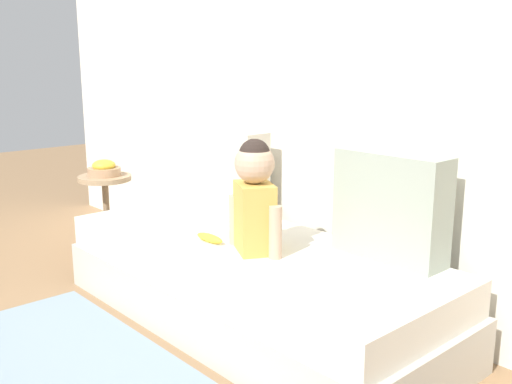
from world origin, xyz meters
name	(u,v)px	position (x,y,z in m)	size (l,w,h in m)	color
ground_plane	(249,321)	(0.00, 0.00, 0.00)	(12.00, 12.00, 0.00)	#93704C
back_wall	(331,57)	(0.00, 0.54, 1.23)	(5.20, 0.10, 2.45)	silver
couch	(249,283)	(0.00, 0.00, 0.19)	(2.00, 0.81, 0.39)	beige
throw_pillow_left	(224,170)	(-0.55, 0.31, 0.62)	(0.57, 0.16, 0.45)	beige
throw_pillow_right	(390,206)	(0.55, 0.31, 0.62)	(0.49, 0.16, 0.45)	#99A393
toddler	(255,195)	(0.10, -0.05, 0.64)	(0.32, 0.23, 0.50)	gold
banana	(210,238)	(-0.13, -0.12, 0.41)	(0.17, 0.04, 0.04)	yellow
side_table	(106,196)	(-1.32, -0.02, 0.39)	(0.32, 0.32, 0.51)	tan
fruit_bowl	(104,169)	(-1.32, -0.02, 0.55)	(0.20, 0.20, 0.10)	tan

